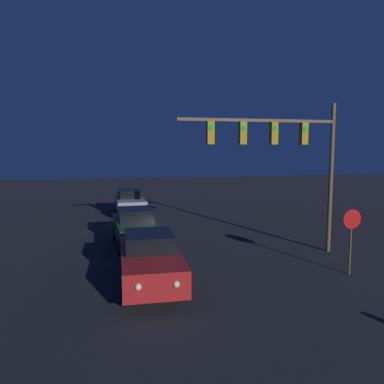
{
  "coord_description": "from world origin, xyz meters",
  "views": [
    {
      "loc": [
        -2.75,
        0.13,
        4.38
      ],
      "look_at": [
        0.0,
        13.24,
        2.88
      ],
      "focal_mm": 35.0,
      "sensor_mm": 36.0,
      "label": 1
    }
  ],
  "objects_px": {
    "car_mid": "(136,227)",
    "car_far": "(130,202)",
    "car_near": "(150,259)",
    "stop_sign": "(351,229)",
    "traffic_signal_mast": "(285,148)"
  },
  "relations": [
    {
      "from": "traffic_signal_mast",
      "to": "stop_sign",
      "type": "xyz_separation_m",
      "value": [
        1.17,
        -2.96,
        -2.86
      ]
    },
    {
      "from": "car_mid",
      "to": "stop_sign",
      "type": "distance_m",
      "value": 9.18
    },
    {
      "from": "car_mid",
      "to": "car_far",
      "type": "bearing_deg",
      "value": -94.29
    },
    {
      "from": "car_near",
      "to": "stop_sign",
      "type": "relative_size",
      "value": 2.04
    },
    {
      "from": "traffic_signal_mast",
      "to": "stop_sign",
      "type": "height_order",
      "value": "traffic_signal_mast"
    },
    {
      "from": "traffic_signal_mast",
      "to": "stop_sign",
      "type": "distance_m",
      "value": 4.28
    },
    {
      "from": "car_far",
      "to": "traffic_signal_mast",
      "type": "height_order",
      "value": "traffic_signal_mast"
    },
    {
      "from": "car_near",
      "to": "stop_sign",
      "type": "bearing_deg",
      "value": 176.98
    },
    {
      "from": "car_far",
      "to": "car_mid",
      "type": "bearing_deg",
      "value": 87.14
    },
    {
      "from": "car_mid",
      "to": "traffic_signal_mast",
      "type": "bearing_deg",
      "value": 151.57
    },
    {
      "from": "traffic_signal_mast",
      "to": "stop_sign",
      "type": "bearing_deg",
      "value": -68.39
    },
    {
      "from": "car_far",
      "to": "traffic_signal_mast",
      "type": "bearing_deg",
      "value": 115.39
    },
    {
      "from": "car_far",
      "to": "stop_sign",
      "type": "xyz_separation_m",
      "value": [
        7.07,
        -14.19,
        0.77
      ]
    },
    {
      "from": "car_mid",
      "to": "car_near",
      "type": "bearing_deg",
      "value": 87.74
    },
    {
      "from": "car_near",
      "to": "car_mid",
      "type": "height_order",
      "value": "same"
    }
  ]
}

